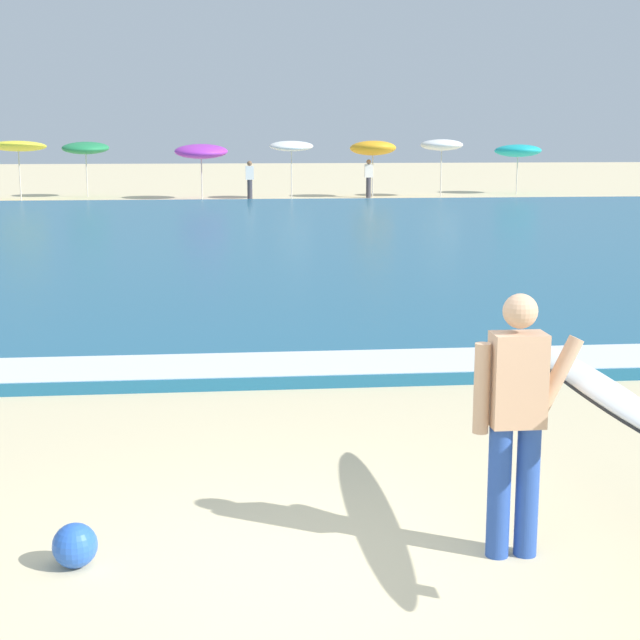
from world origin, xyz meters
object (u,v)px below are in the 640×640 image
Objects in this scene: beach_umbrella_2 at (201,151)px; beachgoer_near_row_mid at (369,177)px; beach_umbrella_5 at (442,145)px; beach_umbrella_4 at (373,148)px; beach_ball at (75,545)px; beach_umbrella_3 at (291,146)px; beach_umbrella_0 at (18,146)px; beach_umbrella_1 at (86,148)px; beach_umbrella_6 at (518,151)px; surfer_with_board at (558,401)px; beachgoer_near_row_left at (250,180)px.

beach_umbrella_2 is 1.45× the size of beachgoer_near_row_mid.
beach_umbrella_5 reaches higher than beach_umbrella_2.
beach_umbrella_4 reaches higher than beach_ball.
beach_umbrella_4 is at bearing 45.24° from beachgoer_near_row_mid.
beach_umbrella_3 is 3.53m from beachgoer_near_row_mid.
beachgoer_near_row_mid is at bearing 78.44° from beach_ball.
beach_umbrella_0 reaches higher than beach_umbrella_1.
beach_umbrella_0 is 1.54× the size of beachgoer_near_row_mid.
beach_umbrella_4 is (11.93, -1.37, 0.00)m from beach_umbrella_1.
beach_umbrella_3 reaches higher than beach_umbrella_6.
beach_umbrella_5 reaches higher than beach_ball.
beach_umbrella_4 is 1.10× the size of beach_umbrella_6.
beach_umbrella_6 is (18.69, 0.48, -0.16)m from beach_umbrella_1.
beach_umbrella_6 reaches higher than surfer_with_board.
beach_umbrella_5 reaches higher than beachgoer_near_row_left.
beach_umbrella_2 is 2.54m from beachgoer_near_row_left.
beach_umbrella_4 reaches higher than beach_umbrella_5.
beach_ball is (-3.81, -34.04, -1.99)m from beach_umbrella_3.
beach_umbrella_5 is at bearing 3.77° from beach_umbrella_4.
beach_umbrella_3 reaches higher than beachgoer_near_row_mid.
surfer_with_board is 35.09m from beach_umbrella_4.
beachgoer_near_row_left is (9.13, -1.25, -1.30)m from beach_umbrella_0.
beach_umbrella_1 is at bearing 172.36° from beachgoer_near_row_mid.
beach_umbrella_1 reaches higher than beach_umbrella_2.
beach_umbrella_2 is at bearing -176.92° from beach_umbrella_4.
beach_umbrella_1 is (-7.73, 36.19, 1.00)m from surfer_with_board.
beach_ball is at bearing -96.39° from beach_umbrella_3.
beach_umbrella_2 is (-2.90, 34.44, 0.89)m from surfer_with_board.
beachgoer_near_row_mid is at bearing -134.76° from beach_umbrella_4.
beach_umbrella_5 reaches higher than surfer_with_board.
beach_umbrella_6 is at bearing 69.01° from beach_ball.
beach_ball is (7.06, -34.31, -2.00)m from beach_umbrella_0.
beach_umbrella_0 is 14.33m from beach_umbrella_4.
beach_umbrella_3 is at bearing -4.58° from beach_umbrella_2.
beach_umbrella_0 is at bearing -173.92° from beach_umbrella_6.
surfer_with_board is 9.96× the size of beach_ball.
beach_umbrella_4 is at bearing 3.08° from beach_umbrella_2.
beach_umbrella_1 is (2.39, 1.77, -0.10)m from beach_umbrella_0.
beachgoer_near_row_mid is (-0.21, -0.21, -1.19)m from beach_umbrella_4.
beach_umbrella_5 reaches higher than beach_umbrella_1.
beach_umbrella_6 is 7.34m from beachgoer_near_row_mid.
beach_umbrella_0 is at bearing 178.56° from beach_umbrella_3.
surfer_with_board is 1.17× the size of beach_umbrella_0.
beach_umbrella_5 is at bearing 3.28° from beach_umbrella_2.
beachgoer_near_row_left is at bearing 86.40° from beach_ball.
beach_umbrella_0 is 35.09m from beach_ball.
beach_umbrella_1 is at bearing 36.44° from beach_umbrella_0.
beach_umbrella_5 is at bearing 78.45° from surfer_with_board.
beach_umbrella_1 is at bearing 97.37° from beach_ball.
beach_umbrella_3 reaches higher than beach_ball.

